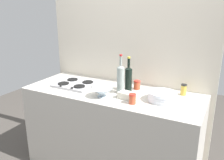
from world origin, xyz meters
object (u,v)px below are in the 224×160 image
(wine_bottle_leftmost, at_px, (121,78))
(butter_dish, at_px, (127,95))
(stovetop_hob, at_px, (76,84))
(condiment_jar_front, at_px, (137,85))
(mixing_bowl, at_px, (102,92))
(condiment_jar_rear, at_px, (132,99))
(plate_stack, at_px, (162,96))
(condiment_jar_spare, at_px, (184,90))
(wine_bottle_mid_left, at_px, (128,78))

(wine_bottle_leftmost, relative_size, butter_dish, 2.52)
(stovetop_hob, distance_m, condiment_jar_front, 0.66)
(butter_dish, bearing_deg, mixing_bowl, -162.90)
(condiment_jar_rear, bearing_deg, condiment_jar_front, 106.06)
(plate_stack, bearing_deg, condiment_jar_spare, 59.88)
(mixing_bowl, xyz_separation_m, condiment_jar_spare, (0.67, 0.41, 0.01))
(stovetop_hob, height_order, butter_dish, butter_dish)
(butter_dish, relative_size, condiment_jar_spare, 1.41)
(stovetop_hob, height_order, condiment_jar_rear, condiment_jar_rear)
(wine_bottle_leftmost, xyz_separation_m, condiment_jar_spare, (0.56, 0.23, -0.09))
(wine_bottle_mid_left, distance_m, condiment_jar_rear, 0.35)
(wine_bottle_leftmost, height_order, condiment_jar_rear, wine_bottle_leftmost)
(condiment_jar_rear, bearing_deg, plate_stack, 41.02)
(wine_bottle_leftmost, bearing_deg, wine_bottle_mid_left, 64.75)
(condiment_jar_front, bearing_deg, stovetop_hob, -163.01)
(stovetop_hob, distance_m, wine_bottle_mid_left, 0.60)
(wine_bottle_mid_left, height_order, condiment_jar_spare, wine_bottle_mid_left)
(plate_stack, xyz_separation_m, condiment_jar_front, (-0.32, 0.19, 0.00))
(wine_bottle_mid_left, height_order, butter_dish, wine_bottle_mid_left)
(wine_bottle_leftmost, distance_m, butter_dish, 0.20)
(wine_bottle_leftmost, distance_m, mixing_bowl, 0.24)
(butter_dish, bearing_deg, plate_stack, 17.50)
(butter_dish, height_order, condiment_jar_rear, condiment_jar_rear)
(stovetop_hob, distance_m, plate_stack, 0.96)
(wine_bottle_mid_left, bearing_deg, mixing_bowl, -119.04)
(butter_dish, bearing_deg, condiment_jar_spare, 37.17)
(wine_bottle_mid_left, bearing_deg, condiment_jar_front, 55.43)
(condiment_jar_front, height_order, condiment_jar_rear, same)
(stovetop_hob, bearing_deg, plate_stack, 0.12)
(wine_bottle_leftmost, distance_m, condiment_jar_spare, 0.61)
(wine_bottle_leftmost, xyz_separation_m, wine_bottle_mid_left, (0.04, 0.09, -0.01))
(condiment_jar_rear, bearing_deg, mixing_bowl, 176.54)
(condiment_jar_front, bearing_deg, mixing_bowl, -120.44)
(condiment_jar_front, distance_m, condiment_jar_spare, 0.46)
(wine_bottle_mid_left, distance_m, condiment_jar_spare, 0.54)
(plate_stack, relative_size, condiment_jar_spare, 2.40)
(mixing_bowl, height_order, condiment_jar_rear, condiment_jar_rear)
(butter_dish, distance_m, condiment_jar_front, 0.29)
(wine_bottle_leftmost, height_order, wine_bottle_mid_left, wine_bottle_leftmost)
(stovetop_hob, relative_size, wine_bottle_leftmost, 1.07)
(butter_dish, bearing_deg, wine_bottle_mid_left, 110.73)
(stovetop_hob, relative_size, condiment_jar_front, 4.51)
(plate_stack, bearing_deg, wine_bottle_leftmost, 177.87)
(plate_stack, bearing_deg, mixing_bowl, -162.67)
(stovetop_hob, distance_m, wine_bottle_leftmost, 0.55)
(wine_bottle_leftmost, relative_size, mixing_bowl, 1.98)
(mixing_bowl, bearing_deg, condiment_jar_spare, 31.23)
(wine_bottle_mid_left, relative_size, condiment_jar_spare, 3.22)
(stovetop_hob, bearing_deg, condiment_jar_rear, -13.85)
(condiment_jar_rear, distance_m, condiment_jar_spare, 0.55)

